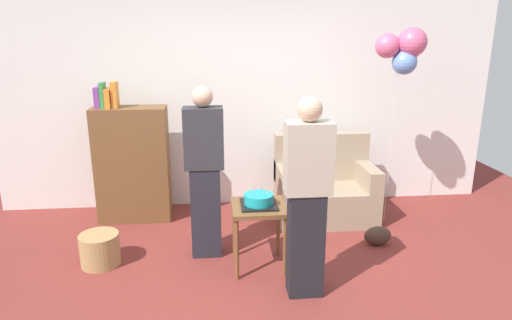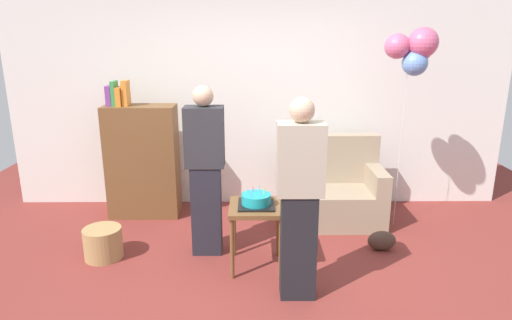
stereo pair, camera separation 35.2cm
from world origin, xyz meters
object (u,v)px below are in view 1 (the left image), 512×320
object	(u,v)px
side_table	(259,215)
handbag	(378,236)
bookshelf	(132,163)
person_holding_cake	(307,198)
wicker_basket	(100,249)
birthday_cake	(259,200)
couch	(324,190)
balloon_bunch	(405,49)
person_blowing_candles	(205,172)

from	to	relation	value
side_table	handbag	distance (m)	1.35
bookshelf	handbag	distance (m)	2.78
side_table	person_holding_cake	distance (m)	0.66
wicker_basket	handbag	xyz separation A→B (m)	(2.70, 0.13, -0.05)
birthday_cake	wicker_basket	bearing A→B (deg)	173.08
couch	birthday_cake	bearing A→B (deg)	-129.46
person_holding_cake	balloon_bunch	world-z (taller)	balloon_bunch
balloon_bunch	bookshelf	bearing A→B (deg)	172.35
birthday_cake	handbag	bearing A→B (deg)	13.91
bookshelf	person_blowing_candles	bearing A→B (deg)	-48.93
person_holding_cake	wicker_basket	size ratio (longest dim) A/B	4.53
wicker_basket	handbag	distance (m)	2.71
side_table	balloon_bunch	xyz separation A→B (m)	(1.59, 0.86, 1.41)
bookshelf	handbag	world-z (taller)	bookshelf
side_table	balloon_bunch	world-z (taller)	balloon_bunch
person_blowing_candles	wicker_basket	distance (m)	1.20
wicker_basket	balloon_bunch	size ratio (longest dim) A/B	0.17
person_holding_cake	bookshelf	bearing A→B (deg)	-29.23
bookshelf	side_table	distance (m)	1.81
couch	bookshelf	world-z (taller)	bookshelf
bookshelf	person_blowing_candles	distance (m)	1.27
wicker_basket	balloon_bunch	bearing A→B (deg)	12.56
person_blowing_candles	person_holding_cake	size ratio (longest dim) A/B	1.00
birthday_cake	handbag	world-z (taller)	birthday_cake
person_blowing_candles	side_table	bearing A→B (deg)	-27.17
couch	wicker_basket	xyz separation A→B (m)	(-2.33, -0.88, -0.19)
birthday_cake	person_holding_cake	world-z (taller)	person_holding_cake
bookshelf	side_table	xyz separation A→B (m)	(1.30, -1.25, -0.16)
couch	person_holding_cake	bearing A→B (deg)	-109.46
bookshelf	wicker_basket	xyz separation A→B (m)	(-0.15, -1.07, -0.52)
person_holding_cake	handbag	xyz separation A→B (m)	(0.91, 0.77, -0.73)
wicker_basket	person_holding_cake	bearing A→B (deg)	-19.75
side_table	couch	bearing A→B (deg)	50.54
bookshelf	wicker_basket	world-z (taller)	bookshelf
bookshelf	balloon_bunch	xyz separation A→B (m)	(2.90, -0.39, 1.25)
person_blowing_candles	wicker_basket	size ratio (longest dim) A/B	4.53
birthday_cake	couch	bearing A→B (deg)	50.54
handbag	couch	bearing A→B (deg)	116.64
balloon_bunch	person_holding_cake	bearing A→B (deg)	-133.60
birthday_cake	balloon_bunch	world-z (taller)	balloon_bunch
couch	side_table	size ratio (longest dim) A/B	1.83
birthday_cake	wicker_basket	world-z (taller)	birthday_cake
birthday_cake	person_blowing_candles	world-z (taller)	person_blowing_candles
person_holding_cake	handbag	world-z (taller)	person_holding_cake
person_holding_cake	birthday_cake	bearing A→B (deg)	-37.48
bookshelf	person_blowing_candles	world-z (taller)	person_blowing_candles
person_holding_cake	balloon_bunch	size ratio (longest dim) A/B	0.76
person_blowing_candles	person_holding_cake	bearing A→B (deg)	-38.71
couch	bookshelf	distance (m)	2.21
person_holding_cake	balloon_bunch	distance (m)	2.13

